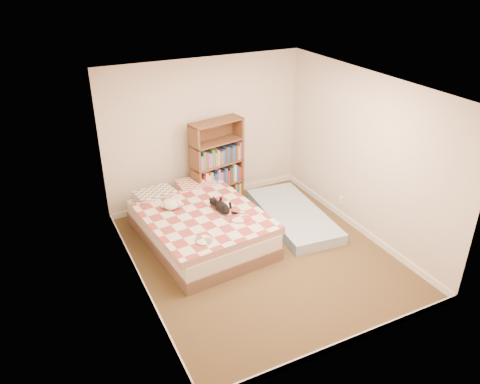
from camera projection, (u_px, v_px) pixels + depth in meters
name	position (u px, v px, depth m)	size (l,w,h in m)	color
room	(262.00, 182.00, 6.31)	(3.51, 4.01, 2.51)	#4C3A20
bed	(199.00, 224.00, 7.12)	(1.79, 2.34, 0.59)	brown
bookshelf	(217.00, 174.00, 8.03)	(0.98, 0.48, 1.53)	#55311D
floor_mattress	(293.00, 215.00, 7.72)	(0.87, 1.94, 0.17)	#6E92B8
black_cat	(221.00, 206.00, 6.95)	(0.28, 0.66, 0.15)	black
white_dog	(172.00, 204.00, 7.01)	(0.31, 0.33, 0.14)	white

